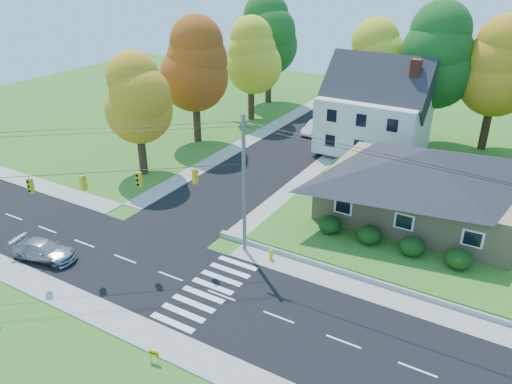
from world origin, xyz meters
TOP-DOWN VIEW (x-y plane):
  - ground at (0.00, 0.00)m, footprint 120.00×120.00m
  - road_main at (0.00, 0.00)m, footprint 90.00×8.00m
  - road_cross at (-8.00, 26.00)m, footprint 8.00×44.00m
  - sidewalk_north at (0.00, 5.00)m, footprint 90.00×2.00m
  - sidewalk_south at (0.00, -5.00)m, footprint 90.00×2.00m
  - lawn at (13.00, 21.00)m, footprint 30.00×30.00m
  - ranch_house at (8.00, 16.00)m, footprint 14.60×10.60m
  - colonial_house at (0.04, 28.00)m, footprint 10.40×8.40m
  - hedge_row at (7.50, 9.80)m, footprint 10.70×1.70m
  - traffic_infrastructure at (-0.15, 1.35)m, footprint 38.10×10.66m
  - tree_lot_0 at (-2.00, 34.00)m, footprint 6.72×6.72m
  - tree_lot_1 at (4.00, 33.00)m, footprint 7.84×7.84m
  - tree_lot_2 at (10.00, 34.00)m, footprint 7.28×7.28m
  - tree_west_0 at (-17.00, 12.00)m, footprint 6.16×6.16m
  - tree_west_1 at (-18.00, 22.00)m, footprint 7.28×7.28m
  - tree_west_2 at (-17.00, 32.00)m, footprint 6.72×6.72m
  - tree_west_3 at (-19.00, 40.00)m, footprint 7.84×7.84m
  - silver_sedan at (-12.78, -2.72)m, footprint 4.84×2.69m
  - white_car at (-7.70, 30.90)m, footprint 1.83×4.45m
  - fire_hydrant at (0.71, 5.05)m, footprint 0.47×0.36m
  - yard_sign at (0.09, -6.31)m, footprint 0.60×0.14m

SIDE VIEW (x-z plane):
  - ground at x=0.00m, z-range 0.00..0.00m
  - road_main at x=0.00m, z-range 0.00..0.02m
  - road_cross at x=-8.00m, z-range 0.00..0.02m
  - sidewalk_north at x=0.00m, z-range 0.00..0.08m
  - sidewalk_south at x=0.00m, z-range 0.00..0.08m
  - lawn at x=13.00m, z-range 0.00..0.50m
  - fire_hydrant at x=0.71m, z-range -0.02..0.80m
  - yard_sign at x=0.09m, z-range 0.16..0.91m
  - silver_sedan at x=-12.78m, z-range 0.02..1.35m
  - white_car at x=-7.70m, z-range 0.02..1.45m
  - hedge_row at x=7.50m, z-range 0.50..1.77m
  - ranch_house at x=8.00m, z-range 0.57..5.97m
  - colonial_house at x=0.04m, z-range -0.22..9.38m
  - traffic_infrastructure at x=-0.15m, z-range 0.15..10.15m
  - tree_west_0 at x=-17.00m, z-range 1.42..12.89m
  - tree_west_2 at x=-17.00m, z-range 1.55..14.06m
  - tree_lot_0 at x=-2.00m, z-range 2.05..14.56m
  - tree_west_1 at x=-18.00m, z-range 1.68..15.24m
  - tree_lot_2 at x=10.00m, z-range 2.18..15.74m
  - tree_west_3 at x=-19.00m, z-range 1.81..16.41m
  - tree_lot_1 at x=4.00m, z-range 2.31..16.91m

